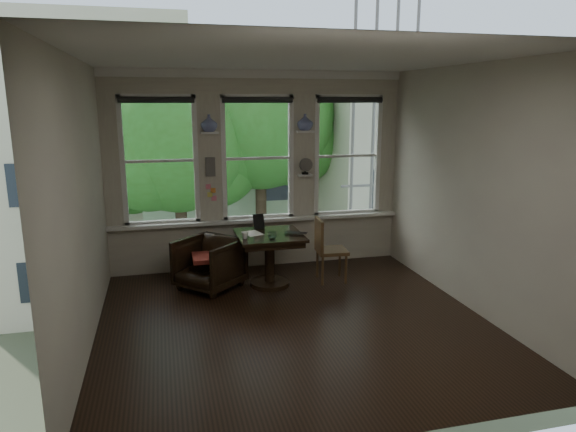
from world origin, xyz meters
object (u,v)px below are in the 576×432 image
object	(u,v)px
armchair_left	(209,264)
laptop	(295,234)
mug	(245,235)
side_chair_right	(332,250)
table	(270,260)

from	to	relation	value
armchair_left	laptop	distance (m)	1.26
mug	side_chair_right	bearing A→B (deg)	5.72
table	armchair_left	xyz separation A→B (m)	(-0.84, 0.08, -0.02)
side_chair_right	mug	world-z (taller)	side_chair_right
armchair_left	table	bearing A→B (deg)	41.39
side_chair_right	mug	bearing A→B (deg)	100.28
armchair_left	laptop	size ratio (longest dim) A/B	2.51
side_chair_right	laptop	xyz separation A→B (m)	(-0.57, -0.11, 0.30)
table	armchair_left	size ratio (longest dim) A/B	1.15
mug	laptop	bearing A→B (deg)	1.20
table	mug	world-z (taller)	mug
table	laptop	world-z (taller)	laptop
table	side_chair_right	world-z (taller)	side_chair_right
table	mug	bearing A→B (deg)	-156.50
table	laptop	bearing A→B (deg)	-23.74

